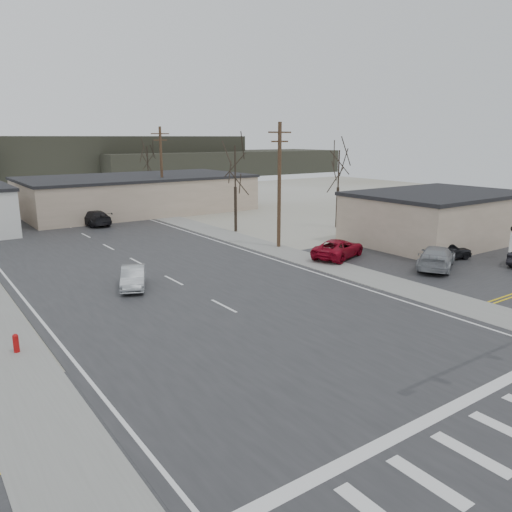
{
  "coord_description": "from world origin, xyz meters",
  "views": [
    {
      "loc": [
        -13.24,
        -13.64,
        8.85
      ],
      "look_at": [
        1.87,
        7.66,
        2.6
      ],
      "focal_mm": 35.0,
      "sensor_mm": 36.0,
      "label": 1
    }
  ],
  "objects_px": {
    "sedan_crossing": "(133,277)",
    "car_far_a": "(94,218)",
    "fire_hydrant": "(16,343)",
    "car_parked_dark_a": "(446,250)",
    "car_parked_red": "(338,249)",
    "car_parked_silver": "(437,257)"
  },
  "relations": [
    {
      "from": "fire_hydrant",
      "to": "car_parked_dark_a",
      "type": "bearing_deg",
      "value": -1.07
    },
    {
      "from": "sedan_crossing",
      "to": "car_parked_dark_a",
      "type": "xyz_separation_m",
      "value": [
        21.53,
        -6.54,
        0.02
      ]
    },
    {
      "from": "car_parked_red",
      "to": "car_parked_silver",
      "type": "distance_m",
      "value": 6.96
    },
    {
      "from": "fire_hydrant",
      "to": "car_parked_dark_a",
      "type": "height_order",
      "value": "car_parked_dark_a"
    },
    {
      "from": "car_parked_dark_a",
      "to": "car_parked_silver",
      "type": "bearing_deg",
      "value": 128.16
    },
    {
      "from": "car_parked_red",
      "to": "car_parked_silver",
      "type": "xyz_separation_m",
      "value": [
        3.32,
        -6.12,
        0.07
      ]
    },
    {
      "from": "fire_hydrant",
      "to": "car_parked_silver",
      "type": "height_order",
      "value": "car_parked_silver"
    },
    {
      "from": "fire_hydrant",
      "to": "car_far_a",
      "type": "bearing_deg",
      "value": 66.61
    },
    {
      "from": "fire_hydrant",
      "to": "sedan_crossing",
      "type": "height_order",
      "value": "sedan_crossing"
    },
    {
      "from": "car_parked_dark_a",
      "to": "car_far_a",
      "type": "bearing_deg",
      "value": 44.32
    },
    {
      "from": "car_far_a",
      "to": "fire_hydrant",
      "type": "bearing_deg",
      "value": 60.88
    },
    {
      "from": "car_parked_red",
      "to": "fire_hydrant",
      "type": "bearing_deg",
      "value": 80.96
    },
    {
      "from": "fire_hydrant",
      "to": "car_parked_red",
      "type": "height_order",
      "value": "car_parked_red"
    },
    {
      "from": "car_parked_red",
      "to": "car_parked_dark_a",
      "type": "bearing_deg",
      "value": -148.73
    },
    {
      "from": "car_parked_red",
      "to": "car_parked_silver",
      "type": "bearing_deg",
      "value": -171.38
    },
    {
      "from": "fire_hydrant",
      "to": "car_parked_dark_a",
      "type": "relative_size",
      "value": 0.22
    },
    {
      "from": "sedan_crossing",
      "to": "car_parked_silver",
      "type": "distance_m",
      "value": 20.26
    },
    {
      "from": "car_parked_silver",
      "to": "car_far_a",
      "type": "bearing_deg",
      "value": -5.14
    },
    {
      "from": "sedan_crossing",
      "to": "car_far_a",
      "type": "xyz_separation_m",
      "value": [
        5.03,
        23.12,
        0.12
      ]
    },
    {
      "from": "sedan_crossing",
      "to": "car_parked_silver",
      "type": "height_order",
      "value": "car_parked_silver"
    },
    {
      "from": "fire_hydrant",
      "to": "sedan_crossing",
      "type": "bearing_deg",
      "value": 38.41
    },
    {
      "from": "car_parked_red",
      "to": "car_parked_dark_a",
      "type": "height_order",
      "value": "car_parked_red"
    }
  ]
}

